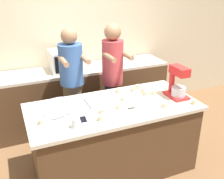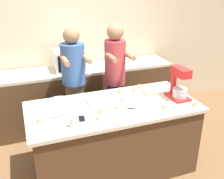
{
  "view_description": "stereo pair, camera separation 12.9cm",
  "coord_description": "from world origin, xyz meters",
  "px_view_note": "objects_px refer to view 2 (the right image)",
  "views": [
    {
      "loc": [
        -1.06,
        -2.47,
        2.23
      ],
      "look_at": [
        0.0,
        0.05,
        1.06
      ],
      "focal_mm": 42.0,
      "sensor_mm": 36.0,
      "label": 1
    },
    {
      "loc": [
        -0.94,
        -2.51,
        2.23
      ],
      "look_at": [
        0.0,
        0.05,
        1.06
      ],
      "focal_mm": 42.0,
      "sensor_mm": 36.0,
      "label": 2
    }
  ],
  "objects_px": {
    "person_right": "(115,79)",
    "cell_phone": "(82,119)",
    "stand_mixer": "(179,85)",
    "cupcake_7": "(195,103)",
    "cupcake_1": "(40,119)",
    "drinking_glass": "(73,122)",
    "cupcake_4": "(147,93)",
    "mixing_bowl": "(60,107)",
    "cupcake_0": "(120,90)",
    "cupcake_10": "(135,89)",
    "cupcake_9": "(145,91)",
    "person_left": "(74,86)",
    "knife": "(136,108)",
    "cupcake_3": "(139,87)",
    "cupcake_12": "(123,99)",
    "cupcake_2": "(165,106)",
    "microwave_oven": "(69,60)",
    "cupcake_5": "(119,106)",
    "cupcake_6": "(101,110)",
    "cupcake_8": "(99,117)",
    "cupcake_11": "(155,93)",
    "baking_tray": "(103,100)"
  },
  "relations": [
    {
      "from": "person_left",
      "to": "cupcake_7",
      "type": "distance_m",
      "value": 1.56
    },
    {
      "from": "cupcake_2",
      "to": "cupcake_1",
      "type": "bearing_deg",
      "value": 172.82
    },
    {
      "from": "cupcake_1",
      "to": "cupcake_10",
      "type": "xyz_separation_m",
      "value": [
        1.23,
        0.38,
        0.0
      ]
    },
    {
      "from": "drinking_glass",
      "to": "cupcake_4",
      "type": "bearing_deg",
      "value": 21.52
    },
    {
      "from": "baking_tray",
      "to": "cupcake_12",
      "type": "bearing_deg",
      "value": -17.14
    },
    {
      "from": "person_right",
      "to": "cupcake_8",
      "type": "relative_size",
      "value": 26.7
    },
    {
      "from": "person_right",
      "to": "cell_phone",
      "type": "xyz_separation_m",
      "value": [
        -0.71,
        -0.89,
        -0.03
      ]
    },
    {
      "from": "person_right",
      "to": "cupcake_8",
      "type": "xyz_separation_m",
      "value": [
        -0.54,
        -0.96,
        0.0
      ]
    },
    {
      "from": "mixing_bowl",
      "to": "cupcake_2",
      "type": "xyz_separation_m",
      "value": [
        1.11,
        -0.28,
        -0.05
      ]
    },
    {
      "from": "cupcake_9",
      "to": "cupcake_3",
      "type": "bearing_deg",
      "value": 93.56
    },
    {
      "from": "person_left",
      "to": "cupcake_10",
      "type": "relative_size",
      "value": 26.49
    },
    {
      "from": "person_left",
      "to": "cupcake_4",
      "type": "relative_size",
      "value": 26.49
    },
    {
      "from": "cupcake_9",
      "to": "cupcake_11",
      "type": "distance_m",
      "value": 0.14
    },
    {
      "from": "cell_phone",
      "to": "cupcake_3",
      "type": "xyz_separation_m",
      "value": [
        0.91,
        0.52,
        0.03
      ]
    },
    {
      "from": "stand_mixer",
      "to": "cupcake_0",
      "type": "height_order",
      "value": "stand_mixer"
    },
    {
      "from": "cupcake_6",
      "to": "cupcake_8",
      "type": "xyz_separation_m",
      "value": [
        -0.07,
        -0.14,
        0.0
      ]
    },
    {
      "from": "drinking_glass",
      "to": "cupcake_6",
      "type": "relative_size",
      "value": 1.54
    },
    {
      "from": "person_right",
      "to": "cell_phone",
      "type": "relative_size",
      "value": 11.15
    },
    {
      "from": "microwave_oven",
      "to": "cupcake_5",
      "type": "height_order",
      "value": "microwave_oven"
    },
    {
      "from": "person_right",
      "to": "cupcake_0",
      "type": "relative_size",
      "value": 26.7
    },
    {
      "from": "person_right",
      "to": "baking_tray",
      "type": "xyz_separation_m",
      "value": [
        -0.37,
        -0.56,
        -0.01
      ]
    },
    {
      "from": "mixing_bowl",
      "to": "cupcake_12",
      "type": "xyz_separation_m",
      "value": [
        0.75,
        0.06,
        -0.05
      ]
    },
    {
      "from": "cupcake_5",
      "to": "cupcake_11",
      "type": "height_order",
      "value": "same"
    },
    {
      "from": "cell_phone",
      "to": "person_right",
      "type": "bearing_deg",
      "value": 51.54
    },
    {
      "from": "cupcake_9",
      "to": "cupcake_12",
      "type": "xyz_separation_m",
      "value": [
        -0.35,
        -0.13,
        0.0
      ]
    },
    {
      "from": "person_left",
      "to": "cupcake_8",
      "type": "height_order",
      "value": "person_left"
    },
    {
      "from": "person_left",
      "to": "cupcake_5",
      "type": "relative_size",
      "value": 26.49
    },
    {
      "from": "stand_mixer",
      "to": "cupcake_5",
      "type": "distance_m",
      "value": 0.79
    },
    {
      "from": "cupcake_1",
      "to": "cupcake_12",
      "type": "xyz_separation_m",
      "value": [
        0.98,
        0.17,
        0.0
      ]
    },
    {
      "from": "knife",
      "to": "cupcake_5",
      "type": "xyz_separation_m",
      "value": [
        -0.18,
        0.06,
        0.03
      ]
    },
    {
      "from": "cupcake_12",
      "to": "cupcake_0",
      "type": "bearing_deg",
      "value": 76.86
    },
    {
      "from": "person_left",
      "to": "knife",
      "type": "distance_m",
      "value": 0.99
    },
    {
      "from": "cupcake_0",
      "to": "cupcake_10",
      "type": "height_order",
      "value": "same"
    },
    {
      "from": "knife",
      "to": "cupcake_11",
      "type": "distance_m",
      "value": 0.45
    },
    {
      "from": "stand_mixer",
      "to": "cupcake_12",
      "type": "bearing_deg",
      "value": 167.42
    },
    {
      "from": "cupcake_7",
      "to": "stand_mixer",
      "type": "bearing_deg",
      "value": 104.77
    },
    {
      "from": "stand_mixer",
      "to": "cupcake_7",
      "type": "height_order",
      "value": "stand_mixer"
    },
    {
      "from": "cupcake_8",
      "to": "cupcake_11",
      "type": "height_order",
      "value": "same"
    },
    {
      "from": "cupcake_7",
      "to": "mixing_bowl",
      "type": "bearing_deg",
      "value": 166.86
    },
    {
      "from": "knife",
      "to": "cupcake_1",
      "type": "bearing_deg",
      "value": 176.83
    },
    {
      "from": "cell_phone",
      "to": "cupcake_1",
      "type": "height_order",
      "value": "cupcake_1"
    },
    {
      "from": "microwave_oven",
      "to": "cupcake_12",
      "type": "distance_m",
      "value": 1.29
    },
    {
      "from": "cupcake_4",
      "to": "cupcake_9",
      "type": "distance_m",
      "value": 0.09
    },
    {
      "from": "cupcake_1",
      "to": "cupcake_11",
      "type": "distance_m",
      "value": 1.42
    },
    {
      "from": "person_left",
      "to": "cupcake_2",
      "type": "bearing_deg",
      "value": -50.14
    },
    {
      "from": "person_right",
      "to": "cupcake_0",
      "type": "xyz_separation_m",
      "value": [
        -0.08,
        -0.38,
        0.0
      ]
    },
    {
      "from": "knife",
      "to": "mixing_bowl",
      "type": "bearing_deg",
      "value": 168.28
    },
    {
      "from": "knife",
      "to": "drinking_glass",
      "type": "bearing_deg",
      "value": -169.53
    },
    {
      "from": "cupcake_2",
      "to": "microwave_oven",
      "type": "bearing_deg",
      "value": 115.84
    },
    {
      "from": "stand_mixer",
      "to": "mixing_bowl",
      "type": "height_order",
      "value": "stand_mixer"
    }
  ]
}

